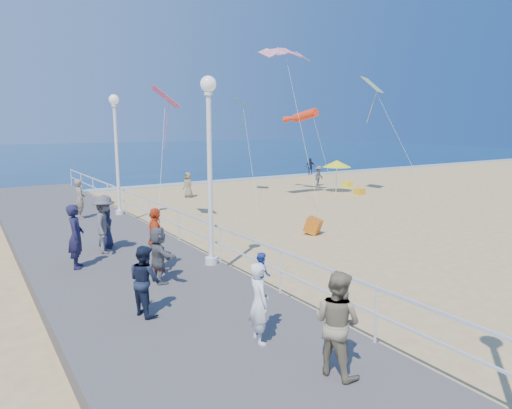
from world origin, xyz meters
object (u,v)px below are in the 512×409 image
spectator_7 (145,280)px  beach_chair_left (359,192)px  beach_walker_c (188,185)px  box_kite (313,227)px  spectator_0 (76,236)px  beach_umbrella (337,164)px  spectator_5 (158,255)px  beach_chair_right (347,184)px  toddler_held (261,274)px  spectator_3 (156,240)px  spectator_2 (105,224)px  spectator_1 (337,323)px  lamp_post_far (116,142)px  woman_holding_toddler (259,303)px  beach_walker_a (319,176)px  lamp_post_mid (209,152)px  beach_walker_b (310,167)px  spectator_4 (105,226)px  spectator_6 (80,199)px

spectator_7 → beach_chair_left: size_ratio=2.74×
beach_walker_c → box_kite: (0.16, -11.70, -0.48)m
spectator_0 → beach_umbrella: bearing=-47.8°
spectator_5 → beach_umbrella: size_ratio=0.68×
spectator_0 → beach_chair_right: size_ratio=3.31×
toddler_held → spectator_3: bearing=12.4°
spectator_2 → beach_chair_right: (19.71, 9.49, -1.12)m
spectator_1 → beach_umbrella: beach_umbrella is taller
lamp_post_far → woman_holding_toddler: bearing=-96.2°
beach_walker_a → box_kite: 15.32m
lamp_post_mid → spectator_7: size_ratio=3.53×
toddler_held → spectator_1: spectator_1 is taller
spectator_2 → spectator_3: size_ratio=1.04×
beach_chair_left → beach_walker_c: bearing=153.1°
beach_walker_b → beach_umbrella: beach_umbrella is taller
lamp_post_far → box_kite: bearing=-47.8°
lamp_post_mid → spectator_1: (-1.05, -6.40, -2.40)m
beach_umbrella → beach_walker_c: bearing=159.5°
beach_chair_left → beach_chair_right: 3.72m
beach_walker_b → beach_umbrella: (-5.55, -9.37, 1.15)m
spectator_0 → spectator_4: bearing=-20.4°
spectator_0 → beach_walker_c: size_ratio=1.17×
lamp_post_mid → beach_umbrella: size_ratio=2.49×
spectator_0 → spectator_4: (1.26, 1.72, -0.19)m
toddler_held → beach_umbrella: 22.40m
spectator_7 → woman_holding_toddler: bearing=-163.9°
spectator_0 → box_kite: bearing=-69.7°
spectator_1 → beach_chair_right: bearing=-58.4°
spectator_5 → beach_walker_c: size_ratio=0.94×
beach_walker_a → beach_chair_right: 2.16m
beach_walker_b → woman_holding_toddler: bearing=61.8°
spectator_1 → spectator_6: bearing=-11.4°
beach_walker_b → spectator_2: bearing=50.4°
toddler_held → spectator_3: (-0.21, 4.93, -0.37)m
spectator_2 → beach_umbrella: size_ratio=0.86×
beach_walker_b → beach_walker_c: (-14.65, -5.97, 0.02)m
spectator_3 → beach_walker_b: 29.64m
toddler_held → box_kite: size_ratio=1.36×
lamp_post_mid → beach_walker_c: lamp_post_mid is taller
spectator_0 → spectator_3: bearing=-114.0°
toddler_held → spectator_7: 2.72m
beach_chair_left → spectator_4: bearing=-161.8°
spectator_3 → spectator_5: 1.00m
spectator_7 → beach_walker_a: size_ratio=1.02×
spectator_3 → spectator_5: (-0.29, -0.95, -0.15)m
spectator_6 → spectator_1: bearing=-175.6°
spectator_7 → spectator_2: bearing=-19.3°
spectator_3 → beach_chair_right: bearing=-40.5°
spectator_3 → beach_walker_a: size_ratio=1.19×
spectator_1 → beach_chair_right: 26.39m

